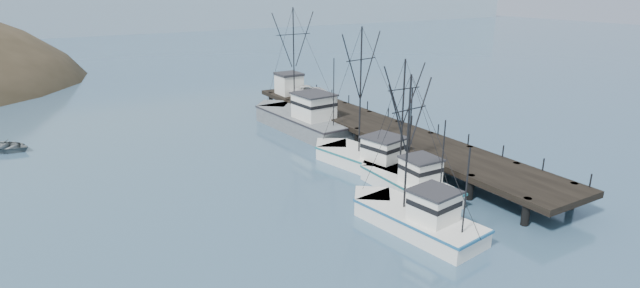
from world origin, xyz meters
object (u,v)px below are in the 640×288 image
object	(u,v)px
trawler_far	(368,159)
work_vessel	(302,119)
pier_shed	(289,83)
pickup_truck	(309,91)
trawler_mid	(414,217)
trawler_near	(407,182)
motorboat	(4,151)
pier	(378,128)

from	to	relation	value
trawler_far	work_vessel	distance (m)	13.80
pier_shed	pickup_truck	size ratio (longest dim) A/B	0.64
trawler_far	pier_shed	bearing A→B (deg)	79.67
pier_shed	pickup_truck	distance (m)	2.95
trawler_mid	pickup_truck	xyz separation A→B (m)	(10.16, 32.06, 1.87)
trawler_far	work_vessel	size ratio (longest dim) A/B	0.76
trawler_near	work_vessel	size ratio (longest dim) A/B	0.65
trawler_far	motorboat	size ratio (longest dim) A/B	2.27
motorboat	pier	bearing A→B (deg)	-77.16
trawler_near	motorboat	world-z (taller)	trawler_near
trawler_near	work_vessel	bearing A→B (deg)	85.67
trawler_near	motorboat	xyz separation A→B (m)	(-27.65, 28.52, -0.82)
work_vessel	pier_shed	world-z (taller)	work_vessel
trawler_near	work_vessel	world-z (taller)	work_vessel
work_vessel	trawler_far	bearing A→B (deg)	-93.73
motorboat	pier_shed	bearing A→B (deg)	-48.48
pier	trawler_far	bearing A→B (deg)	-133.78
trawler_near	pickup_truck	size ratio (longest dim) A/B	2.17
pier	trawler_near	world-z (taller)	trawler_near
trawler_far	work_vessel	bearing A→B (deg)	86.27
trawler_far	pier_shed	distance (m)	23.85
pier_shed	motorboat	distance (m)	32.68
trawler_mid	motorboat	world-z (taller)	trawler_mid
trawler_far	pickup_truck	distance (m)	21.80
trawler_near	motorboat	bearing A→B (deg)	134.11
trawler_mid	motorboat	xyz separation A→B (m)	(-23.90, 33.67, -0.82)
pier	trawler_near	bearing A→B (deg)	-116.76
trawler_far	pier_shed	world-z (taller)	trawler_far
trawler_near	trawler_mid	size ratio (longest dim) A/B	0.99
pickup_truck	pier	bearing A→B (deg)	-162.50
pier	work_vessel	xyz separation A→B (m)	(-4.21, 8.44, -0.46)
motorboat	pickup_truck	bearing A→B (deg)	-52.58
pickup_truck	motorboat	xyz separation A→B (m)	(-34.05, 1.62, -2.69)
trawler_mid	pier	bearing A→B (deg)	60.13
pickup_truck	motorboat	size ratio (longest dim) A/B	0.89
trawler_far	pier_shed	xyz separation A→B (m)	(4.25, 23.33, 2.60)
pickup_truck	trawler_near	bearing A→B (deg)	-173.31
trawler_mid	work_vessel	bearing A→B (deg)	78.10
work_vessel	motorboat	distance (m)	30.46
trawler_mid	trawler_far	distance (m)	11.95
work_vessel	pickup_truck	world-z (taller)	work_vessel
pier	trawler_near	xyz separation A→B (m)	(-5.70, -11.30, -0.87)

